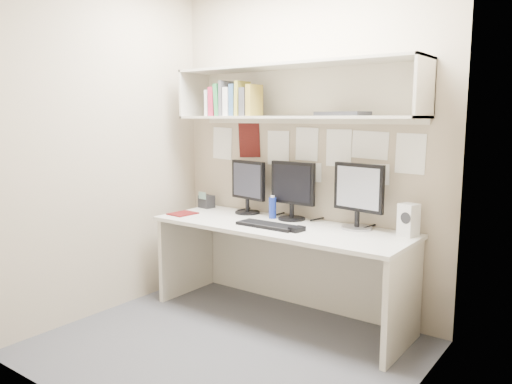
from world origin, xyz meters
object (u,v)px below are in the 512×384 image
Objects in this scene: keyboard at (268,225)px; speaker at (409,220)px; desk at (280,271)px; monitor_center at (293,188)px; maroon_notebook at (183,214)px; monitor_left at (248,185)px; monitor_right at (358,193)px; desk_phone at (206,201)px.

speaker is (0.93, 0.33, 0.10)m from keyboard.
monitor_center is at bearing 97.48° from desk.
keyboard reaches higher than maroon_notebook.
desk is 4.38× the size of monitor_center.
desk is 0.80m from monitor_left.
monitor_center is 0.96× the size of monitor_right.
monitor_left is at bearing -170.26° from monitor_right.
monitor_center is 0.56m from monitor_right.
speaker is 1.83m from desk_phone.
monitor_right reaches higher than speaker.
keyboard is at bearing 6.21° from maroon_notebook.
speaker is at bearing 20.30° from keyboard.
monitor_right is 0.40m from speaker.
desk is 0.65m from monitor_center.
keyboard is 1.00m from speaker.
monitor_center is 3.12× the size of desk_phone.
monitor_right is at bearing 31.91° from keyboard.
keyboard is (-0.00, -0.34, -0.24)m from monitor_center.
speaker reaches higher than maroon_notebook.
maroon_notebook is (-0.88, -0.14, 0.37)m from desk.
desk is 1.04m from desk_phone.
monitor_left is 0.44m from monitor_center.
maroon_notebook is (-0.41, -0.36, -0.24)m from monitor_left.
monitor_right reaches higher than monitor_left.
keyboard is at bearing -12.22° from desk_phone.
monitor_center is 0.41m from keyboard.
monitor_left reaches higher than speaker.
maroon_notebook is (-0.84, -0.03, -0.01)m from keyboard.
maroon_notebook is at bearing -155.71° from monitor_right.
keyboard is at bearing -139.10° from monitor_right.
monitor_center is at bearing 90.50° from keyboard.
keyboard is (0.44, -0.34, -0.23)m from monitor_left.
monitor_left reaches higher than keyboard.
monitor_left reaches higher than desk_phone.
desk is at bearing -150.55° from speaker.
monitor_right reaches higher than monitor_center.
monitor_left is 0.59m from maroon_notebook.
maroon_notebook reaches higher than desk.
desk_phone is (-1.83, -0.01, -0.05)m from speaker.
maroon_notebook is (-1.78, -0.36, -0.11)m from speaker.
speaker is (1.37, -0.01, -0.13)m from monitor_left.
desk is at bearing -13.91° from monitor_left.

